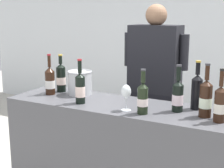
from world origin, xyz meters
name	(u,v)px	position (x,y,z in m)	size (l,w,h in m)	color
wall_back	(208,27)	(0.00, 2.60, 1.40)	(8.00, 0.10, 2.80)	silver
counter	(128,163)	(0.00, 0.00, 0.46)	(1.93, 0.53, 0.93)	#4C4C51
wine_bottle_0	(178,96)	(0.37, 0.03, 1.04)	(0.08, 0.08, 0.33)	black
wine_bottle_1	(220,104)	(0.67, -0.07, 1.05)	(0.07, 0.07, 0.34)	black
wine_bottle_3	(80,88)	(-0.35, -0.11, 1.05)	(0.08, 0.08, 0.34)	black
wine_bottle_4	(50,81)	(-0.73, 0.00, 1.04)	(0.08, 0.08, 0.34)	black
wine_bottle_5	(197,90)	(0.47, 0.15, 1.06)	(0.08, 0.08, 0.35)	black
wine_bottle_6	(206,98)	(0.56, -0.01, 1.05)	(0.08, 0.08, 0.36)	black
wine_bottle_7	(61,78)	(-0.71, 0.12, 1.05)	(0.08, 0.08, 0.33)	black
wine_bottle_8	(143,98)	(0.17, -0.14, 1.04)	(0.07, 0.07, 0.31)	black
wine_glass	(126,93)	(0.04, -0.12, 1.06)	(0.07, 0.07, 0.19)	silver
ice_bucket	(80,83)	(-0.50, 0.12, 1.03)	(0.20, 0.20, 0.20)	silver
person_server	(154,99)	(-0.04, 0.66, 0.81)	(0.61, 0.24, 1.68)	black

